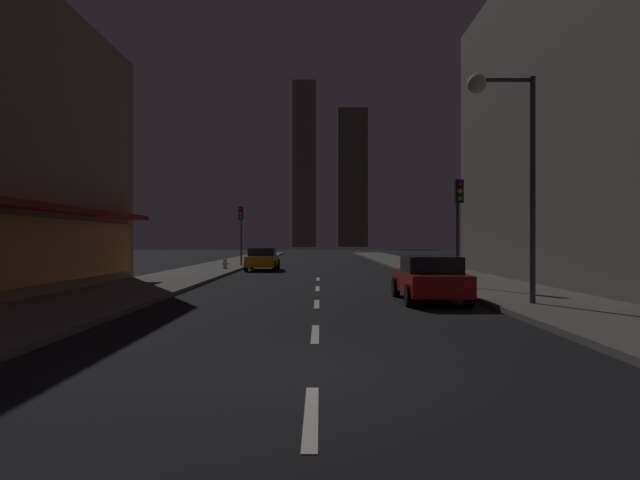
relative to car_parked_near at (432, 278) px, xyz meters
name	(u,v)px	position (x,y,z in m)	size (l,w,h in m)	color
ground_plane	(320,267)	(-3.60, 22.86, -0.79)	(78.00, 136.00, 0.10)	black
sidewalk_right	(415,265)	(3.40, 22.86, -0.67)	(4.00, 76.00, 0.15)	#605E59
sidewalk_left	(226,265)	(-10.60, 22.86, -0.67)	(4.00, 76.00, 0.15)	#605E59
lane_marking_center	(319,304)	(-3.60, -0.74, -0.73)	(0.16, 23.00, 0.01)	silver
skyscraper_distant_tall	(306,165)	(-7.84, 132.17, 22.10)	(6.49, 5.34, 45.68)	#65604B
skyscraper_distant_mid	(354,179)	(5.84, 139.16, 19.02)	(8.51, 8.04, 39.52)	brown
car_parked_near	(432,278)	(0.00, 0.00, 0.00)	(1.98, 4.24, 1.45)	#B21919
car_parked_far	(264,259)	(-7.20, 17.54, 0.00)	(1.98, 4.24, 1.45)	gold
fire_hydrant_far_left	(227,264)	(-9.50, 16.83, -0.29)	(0.42, 0.30, 0.65)	#B2B2B2
traffic_light_near_right	(460,208)	(1.90, 3.84, 2.45)	(0.32, 0.48, 4.20)	#2D2D2D
traffic_light_far_left	(243,223)	(-9.10, 20.96, 2.45)	(0.32, 0.48, 4.20)	#2D2D2D
street_lamp_right	(506,132)	(1.78, -1.71, 4.33)	(1.96, 0.56, 6.58)	#38383D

